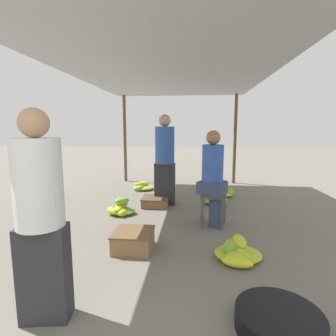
{
  "coord_description": "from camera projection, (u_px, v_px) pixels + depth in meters",
  "views": [
    {
      "loc": [
        0.4,
        -1.05,
        1.39
      ],
      "look_at": [
        0.0,
        2.97,
        0.8
      ],
      "focal_mm": 28.0,
      "sensor_mm": 36.0,
      "label": 1
    }
  ],
  "objects": [
    {
      "name": "canopy_post_back_left",
      "position": [
        125.0,
        139.0,
        6.99
      ],
      "size": [
        0.08,
        0.08,
        2.28
      ],
      "primitive_type": "cylinder",
      "color": "brown",
      "rests_on": "ground"
    },
    {
      "name": "canopy_post_back_right",
      "position": [
        235.0,
        139.0,
        6.71
      ],
      "size": [
        0.08,
        0.08,
        2.28
      ],
      "primitive_type": "cylinder",
      "color": "brown",
      "rests_on": "ground"
    },
    {
      "name": "canopy_tarp",
      "position": [
        169.0,
        69.0,
        3.96
      ],
      "size": [
        3.29,
        5.94,
        0.04
      ],
      "primitive_type": "cube",
      "color": "#B2B2B7",
      "rests_on": "canopy_post_front_left"
    },
    {
      "name": "vendor_foreground",
      "position": [
        40.0,
        215.0,
        1.84
      ],
      "size": [
        0.37,
        0.37,
        1.53
      ],
      "color": "#2D2D33",
      "rests_on": "ground"
    },
    {
      "name": "stool",
      "position": [
        212.0,
        200.0,
        3.76
      ],
      "size": [
        0.34,
        0.34,
        0.48
      ],
      "color": "#4C4C4C",
      "rests_on": "ground"
    },
    {
      "name": "vendor_seated",
      "position": [
        214.0,
        177.0,
        3.72
      ],
      "size": [
        0.46,
        0.46,
        1.38
      ],
      "color": "#384766",
      "rests_on": "ground"
    },
    {
      "name": "basin_black",
      "position": [
        279.0,
        322.0,
        1.81
      ],
      "size": [
        0.6,
        0.6,
        0.14
      ],
      "color": "black",
      "rests_on": "ground"
    },
    {
      "name": "banana_pile_left_0",
      "position": [
        121.0,
        209.0,
        4.33
      ],
      "size": [
        0.49,
        0.44,
        0.28
      ],
      "color": "#81B835",
      "rests_on": "ground"
    },
    {
      "name": "banana_pile_left_1",
      "position": [
        142.0,
        187.0,
        6.1
      ],
      "size": [
        0.51,
        0.46,
        0.19
      ],
      "color": "#97C131",
      "rests_on": "ground"
    },
    {
      "name": "banana_pile_right_0",
      "position": [
        225.0,
        190.0,
        5.48
      ],
      "size": [
        0.44,
        0.35,
        0.34
      ],
      "color": "yellow",
      "rests_on": "ground"
    },
    {
      "name": "banana_pile_right_1",
      "position": [
        237.0,
        252.0,
        2.81
      ],
      "size": [
        0.51,
        0.57,
        0.25
      ],
      "color": "yellow",
      "rests_on": "ground"
    },
    {
      "name": "banana_pile_right_2",
      "position": [
        216.0,
        200.0,
        4.92
      ],
      "size": [
        0.47,
        0.46,
        0.22
      ],
      "color": "yellow",
      "rests_on": "ground"
    },
    {
      "name": "banana_pile_right_3",
      "position": [
        214.0,
        186.0,
        6.15
      ],
      "size": [
        0.72,
        0.52,
        0.26
      ],
      "color": "#C7D429",
      "rests_on": "ground"
    },
    {
      "name": "crate_near",
      "position": [
        156.0,
        201.0,
        4.8
      ],
      "size": [
        0.48,
        0.48,
        0.16
      ],
      "color": "brown",
      "rests_on": "ground"
    },
    {
      "name": "crate_mid",
      "position": [
        133.0,
        240.0,
        3.05
      ],
      "size": [
        0.45,
        0.45,
        0.22
      ],
      "color": "olive",
      "rests_on": "ground"
    },
    {
      "name": "shopper_walking_mid",
      "position": [
        165.0,
        158.0,
        4.82
      ],
      "size": [
        0.38,
        0.37,
        1.66
      ],
      "color": "#2D2D33",
      "rests_on": "ground"
    }
  ]
}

